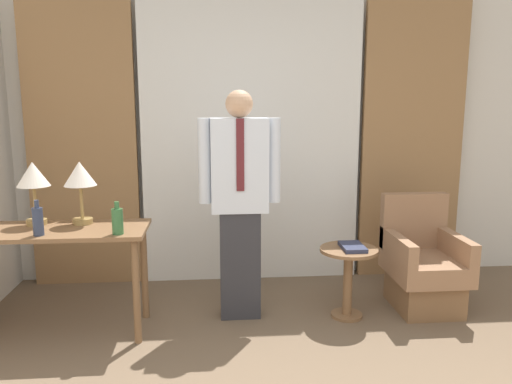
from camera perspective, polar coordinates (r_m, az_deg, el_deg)
name	(u,v)px	position (r m, az deg, el deg)	size (l,w,h in m)	color
wall_back	(250,133)	(4.64, -0.64, 6.75)	(10.00, 0.06, 2.70)	silver
curtain_sheer_center	(252,141)	(4.52, -0.51, 5.88)	(1.96, 0.06, 2.58)	white
curtain_drape_left	(82,142)	(4.65, -19.28, 5.43)	(0.94, 0.06, 2.58)	#997047
curtain_drape_right	(412,140)	(4.87, 17.40, 5.74)	(0.94, 0.06, 2.58)	#997047
desk	(56,245)	(3.77, -21.94, -5.65)	(1.27, 0.53, 0.77)	brown
table_lamp_left	(33,178)	(3.86, -24.12, 1.42)	(0.23, 0.23, 0.45)	#9E7F47
table_lamp_right	(80,178)	(3.76, -19.47, 1.53)	(0.23, 0.23, 0.45)	#9E7F47
bottle_near_edge	(117,221)	(3.44, -15.55, -3.18)	(0.07, 0.07, 0.22)	#336638
bottle_by_lamp	(38,221)	(3.58, -23.67, -3.04)	(0.07, 0.07, 0.24)	#2D3851
person	(240,197)	(3.71, -1.87, -0.54)	(0.61, 0.21, 1.72)	#2D2D33
armchair	(423,267)	(4.26, 18.52, -8.18)	(0.55, 0.65, 0.89)	brown
side_table	(348,271)	(3.90, 10.48, -8.83)	(0.44, 0.44, 0.55)	brown
book	(353,247)	(3.84, 10.98, -6.17)	(0.16, 0.26, 0.03)	#2D334C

